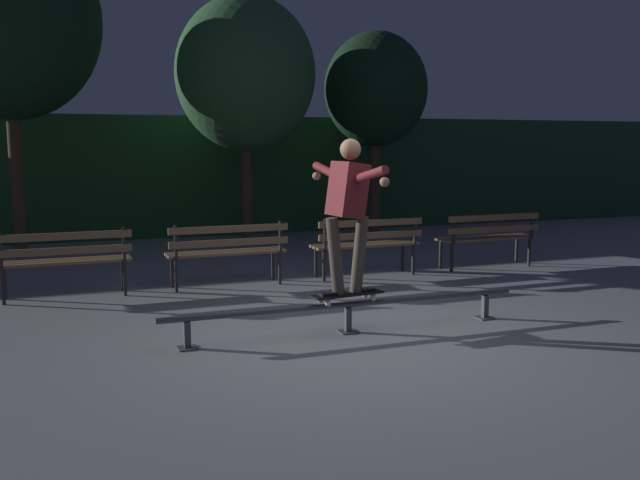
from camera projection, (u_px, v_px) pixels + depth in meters
name	position (u px, v px, depth m)	size (l,w,h in m)	color
ground_plane	(355.00, 337.00, 6.97)	(90.00, 90.00, 0.00)	gray
hedge_backdrop	(194.00, 175.00, 14.84)	(24.00, 1.20, 2.47)	#234C28
grind_rail	(348.00, 309.00, 7.11)	(3.86, 0.18, 0.32)	#47474C
skateboard	(347.00, 295.00, 7.09)	(0.80, 0.30, 0.09)	black
skateboarder	(348.00, 203.00, 6.96)	(0.63, 1.40, 1.56)	black
park_bench_leftmost	(64.00, 256.00, 8.61)	(1.60, 0.43, 0.88)	#282623
park_bench_left_center	(228.00, 248.00, 9.32)	(1.60, 0.43, 0.88)	#282623
park_bench_right_center	(368.00, 240.00, 10.03)	(1.60, 0.43, 0.88)	#282623
park_bench_rightmost	(489.00, 234.00, 10.74)	(1.60, 0.43, 0.88)	#282623
tree_far_left	(7.00, 19.00, 11.31)	(2.97, 2.97, 5.55)	#4C3828
tree_far_right	(376.00, 90.00, 14.25)	(2.11, 2.11, 4.17)	#4C3828
tree_behind_benches	(245.00, 74.00, 12.98)	(2.61, 2.61, 4.64)	#4C3828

